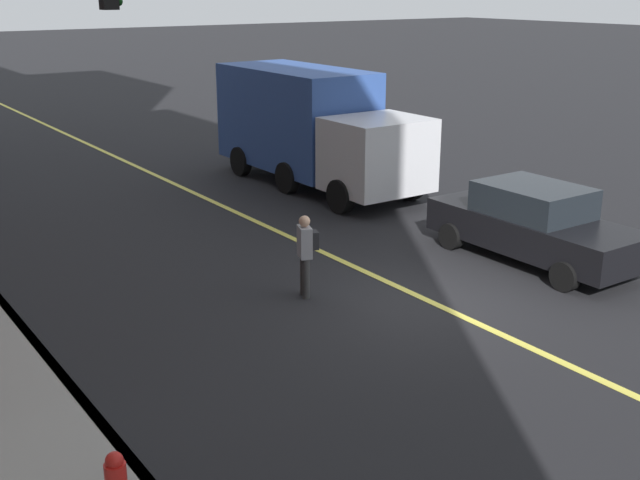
% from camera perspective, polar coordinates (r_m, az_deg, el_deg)
% --- Properties ---
extents(ground, '(200.00, 200.00, 0.00)m').
position_cam_1_polar(ground, '(15.23, 7.52, -4.25)').
color(ground, black).
extents(curb_edge, '(80.00, 0.16, 0.15)m').
position_cam_1_polar(curb_edge, '(12.14, -17.18, -10.56)').
color(curb_edge, slate).
rests_on(curb_edge, ground).
extents(lane_stripe_center, '(80.00, 0.16, 0.01)m').
position_cam_1_polar(lane_stripe_center, '(15.23, 7.52, -4.23)').
color(lane_stripe_center, '#D8CC4C').
rests_on(lane_stripe_center, ground).
extents(car_black, '(4.78, 2.00, 1.66)m').
position_cam_1_polar(car_black, '(17.57, 15.08, 1.14)').
color(car_black, black).
rests_on(car_black, ground).
extents(truck_blue, '(7.70, 2.67, 3.35)m').
position_cam_1_polar(truck_blue, '(23.54, -0.60, 8.23)').
color(truck_blue, silver).
rests_on(truck_blue, ground).
extents(pedestrian_with_backpack, '(0.43, 0.45, 1.60)m').
position_cam_1_polar(pedestrian_with_backpack, '(14.95, -1.02, -0.73)').
color(pedestrian_with_backpack, '#383838').
rests_on(pedestrian_with_backpack, ground).
extents(traffic_light_mast, '(0.28, 3.40, 6.44)m').
position_cam_1_polar(traffic_light_mast, '(15.65, -21.18, 11.74)').
color(traffic_light_mast, '#1E3823').
rests_on(traffic_light_mast, ground).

